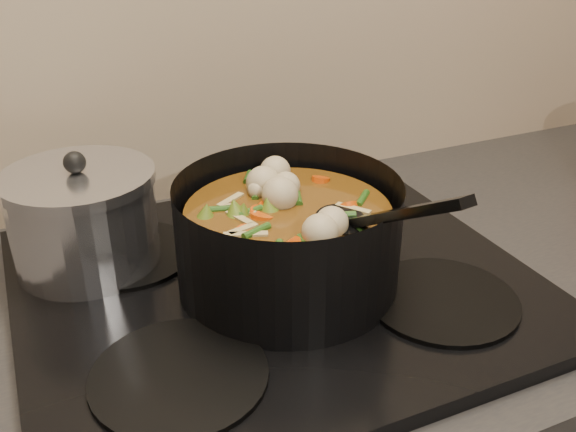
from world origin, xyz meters
name	(u,v)px	position (x,y,z in m)	size (l,w,h in m)	color
stovetop	(275,283)	(0.00, 1.93, 0.92)	(0.62, 0.54, 0.03)	black
stockpot	(288,238)	(0.01, 1.91, 0.99)	(0.28, 0.36, 0.20)	black
saucepan	(84,219)	(-0.21, 2.06, 0.99)	(0.19, 0.19, 0.15)	silver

